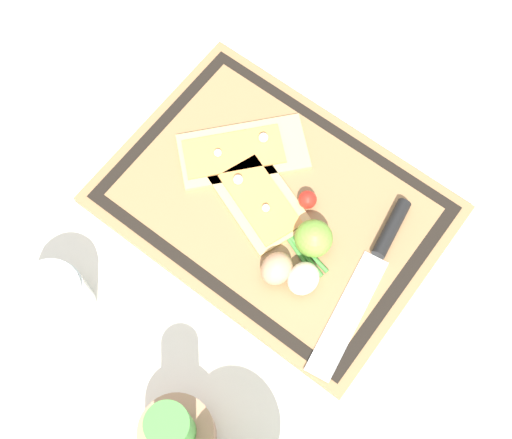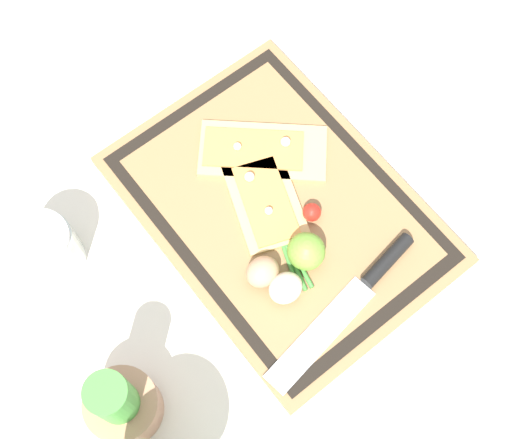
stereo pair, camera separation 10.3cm
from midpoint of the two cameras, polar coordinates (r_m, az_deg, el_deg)
name	(u,v)px [view 2 (the right image)]	position (r m, az deg, el deg)	size (l,w,h in m)	color
ground_plane	(279,211)	(1.14, 4.42, 0.37)	(6.00, 6.00, 0.00)	silver
cutting_board	(279,209)	(1.13, 4.45, 0.55)	(0.52, 0.37, 0.02)	#997047
pizza_slice_near	(261,150)	(1.16, 2.93, 5.28)	(0.21, 0.22, 0.02)	tan
pizza_slice_far	(264,196)	(1.12, 3.23, 1.56)	(0.21, 0.16, 0.02)	tan
knife	(365,285)	(1.09, 11.42, -5.48)	(0.08, 0.31, 0.02)	silver
egg_brown	(262,272)	(1.06, 3.29, -4.55)	(0.05, 0.05, 0.05)	tan
egg_pink	(286,288)	(1.06, 5.17, -5.82)	(0.05, 0.05, 0.05)	beige
lime	(306,251)	(1.07, 6.78, -2.87)	(0.06, 0.06, 0.06)	#70A838
cherry_tomato_red	(312,212)	(1.11, 7.13, 0.27)	(0.03, 0.03, 0.03)	red
scallion_bunch	(271,211)	(1.11, 3.84, 0.35)	(0.27, 0.10, 0.01)	#47933D
herb_pot	(121,404)	(1.01, -7.82, -14.80)	(0.10, 0.10, 0.18)	#AD7A5B
sauce_jar	(48,251)	(1.10, -13.79, -2.78)	(0.10, 0.10, 0.10)	silver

